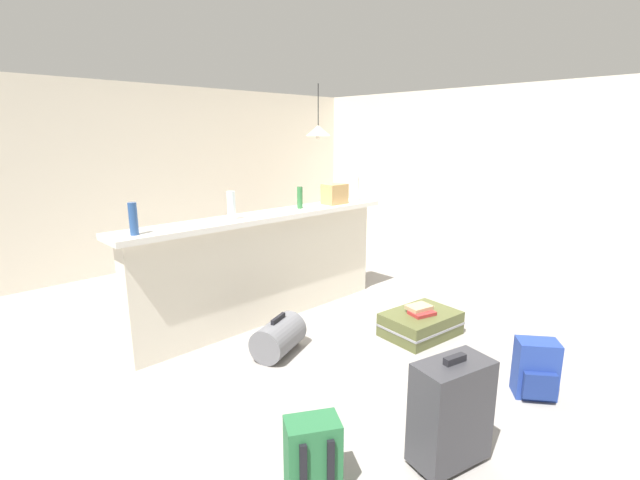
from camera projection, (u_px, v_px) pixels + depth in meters
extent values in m
cube|color=gray|center=(336.00, 313.00, 4.82)|extent=(13.00, 13.00, 0.05)
cube|color=silver|center=(189.00, 175.00, 6.67)|extent=(6.60, 0.10, 2.50)
cube|color=silver|center=(463.00, 174.00, 6.79)|extent=(0.10, 6.00, 2.50)
cube|color=silver|center=(267.00, 270.00, 4.47)|extent=(2.80, 0.20, 1.04)
cube|color=white|center=(265.00, 216.00, 4.35)|extent=(2.96, 0.40, 0.05)
cylinder|color=#284C89|center=(133.00, 219.00, 3.41)|extent=(0.07, 0.07, 0.25)
cylinder|color=silver|center=(231.00, 205.00, 4.03)|extent=(0.07, 0.07, 0.26)
cylinder|color=#2D6B38|center=(300.00, 198.00, 4.64)|extent=(0.06, 0.06, 0.23)
cylinder|color=silver|center=(356.00, 189.00, 5.16)|extent=(0.07, 0.07, 0.28)
cube|color=tan|center=(335.00, 194.00, 4.93)|extent=(0.26, 0.18, 0.22)
cube|color=brown|center=(309.00, 215.00, 6.42)|extent=(1.10, 0.80, 0.04)
cylinder|color=brown|center=(300.00, 250.00, 5.93)|extent=(0.06, 0.06, 0.70)
cylinder|color=brown|center=(350.00, 238.00, 6.59)|extent=(0.06, 0.06, 0.70)
cylinder|color=brown|center=(268.00, 241.00, 6.41)|extent=(0.06, 0.06, 0.70)
cylinder|color=brown|center=(318.00, 231.00, 7.07)|extent=(0.06, 0.06, 0.70)
cube|color=black|center=(338.00, 243.00, 5.97)|extent=(0.41, 0.41, 0.04)
cube|color=black|center=(329.00, 222.00, 6.04)|extent=(0.40, 0.04, 0.48)
cylinder|color=black|center=(338.00, 264.00, 5.80)|extent=(0.04, 0.04, 0.41)
cylinder|color=black|center=(355.00, 260.00, 6.01)|extent=(0.04, 0.04, 0.41)
cylinder|color=black|center=(321.00, 259.00, 6.03)|extent=(0.04, 0.04, 0.41)
cylinder|color=black|center=(338.00, 255.00, 6.24)|extent=(0.04, 0.04, 0.41)
cylinder|color=black|center=(318.00, 105.00, 6.08)|extent=(0.01, 0.01, 0.57)
cone|color=white|center=(318.00, 131.00, 6.15)|extent=(0.34, 0.34, 0.14)
sphere|color=white|center=(318.00, 137.00, 6.17)|extent=(0.07, 0.07, 0.07)
cube|color=#51562D|center=(420.00, 324.00, 4.21)|extent=(0.73, 0.55, 0.22)
cube|color=gray|center=(420.00, 324.00, 4.21)|extent=(0.74, 0.57, 0.02)
cube|color=#2D2D33|center=(448.00, 313.00, 4.46)|extent=(0.16, 0.19, 0.02)
cube|color=#233D93|center=(536.00, 368.00, 3.22)|extent=(0.31, 0.33, 0.42)
cube|color=navy|center=(539.00, 386.00, 3.13)|extent=(0.18, 0.21, 0.19)
cube|color=black|center=(521.00, 363.00, 3.33)|extent=(0.04, 0.04, 0.36)
cube|color=black|center=(541.00, 365.00, 3.31)|extent=(0.04, 0.04, 0.36)
cube|color=#38383D|center=(451.00, 412.00, 2.51)|extent=(0.48, 0.34, 0.60)
cylinder|color=black|center=(423.00, 470.00, 2.49)|extent=(0.07, 0.04, 0.06)
cylinder|color=black|center=(470.00, 446.00, 2.68)|extent=(0.07, 0.04, 0.06)
cube|color=#232328|center=(455.00, 359.00, 2.44)|extent=(0.15, 0.07, 0.04)
cylinder|color=slate|center=(279.00, 337.00, 3.84)|extent=(0.56, 0.46, 0.30)
cube|color=black|center=(278.00, 319.00, 3.81)|extent=(0.20, 0.10, 0.04)
cube|color=#286B3D|center=(313.00, 457.00, 2.33)|extent=(0.33, 0.30, 0.42)
cube|color=#205530|center=(308.00, 455.00, 2.46)|extent=(0.22, 0.16, 0.19)
cube|color=black|center=(331.00, 471.00, 2.26)|extent=(0.04, 0.04, 0.36)
cube|color=black|center=(303.00, 476.00, 2.23)|extent=(0.04, 0.04, 0.36)
cube|color=#AD2D2D|center=(422.00, 313.00, 4.14)|extent=(0.26, 0.21, 0.03)
cube|color=tan|center=(419.00, 307.00, 4.19)|extent=(0.25, 0.21, 0.03)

